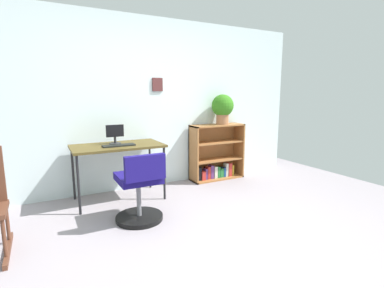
# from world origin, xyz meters

# --- Properties ---
(ground_plane) EXTENTS (6.24, 6.24, 0.00)m
(ground_plane) POSITION_xyz_m (0.00, 0.00, 0.00)
(ground_plane) COLOR gray
(wall_back) EXTENTS (5.20, 0.12, 2.47)m
(wall_back) POSITION_xyz_m (0.00, 2.15, 1.24)
(wall_back) COLOR silver
(wall_back) RESTS_ON ground_plane
(desk) EXTENTS (1.14, 0.63, 0.74)m
(desk) POSITION_xyz_m (-0.56, 1.72, 0.68)
(desk) COLOR #51411C
(desk) RESTS_ON ground_plane
(monitor) EXTENTS (0.23, 0.15, 0.25)m
(monitor) POSITION_xyz_m (-0.56, 1.81, 0.86)
(monitor) COLOR #262628
(monitor) RESTS_ON desk
(keyboard) EXTENTS (0.40, 0.14, 0.02)m
(keyboard) POSITION_xyz_m (-0.56, 1.63, 0.74)
(keyboard) COLOR black
(keyboard) RESTS_ON desk
(office_chair) EXTENTS (0.52, 0.54, 0.79)m
(office_chair) POSITION_xyz_m (-0.52, 0.94, 0.35)
(office_chair) COLOR black
(office_chair) RESTS_ON ground_plane
(bookshelf_low) EXTENTS (0.89, 0.30, 0.90)m
(bookshelf_low) POSITION_xyz_m (1.09, 1.96, 0.39)
(bookshelf_low) COLOR #9E6434
(bookshelf_low) RESTS_ON ground_plane
(potted_plant_on_shelf) EXTENTS (0.35, 0.35, 0.48)m
(potted_plant_on_shelf) POSITION_xyz_m (1.18, 1.90, 1.17)
(potted_plant_on_shelf) COLOR #9E6642
(potted_plant_on_shelf) RESTS_ON bookshelf_low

